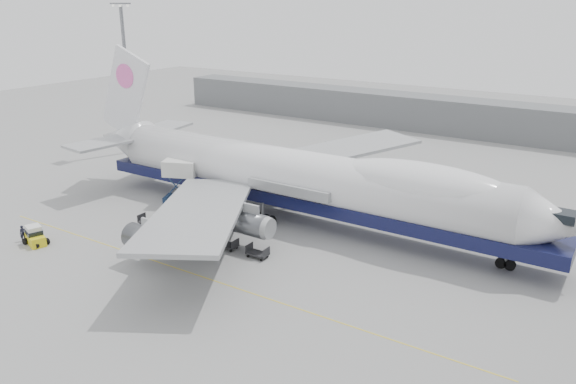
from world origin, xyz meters
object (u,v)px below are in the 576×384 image
Objects in this scene: baggage_tug at (35,236)px; ground_worker at (23,233)px; catering_truck at (181,179)px; airliner at (301,177)px.

baggage_tug is 1.90m from ground_worker.
baggage_tug reaches higher than ground_worker.
ground_worker is at bearing -131.99° from catering_truck.
airliner is at bearing -16.64° from ground_worker.
airliner reaches higher than ground_worker.
airliner is 16.95m from catering_truck.
airliner is 32.50m from ground_worker.
ground_worker is (-6.70, -18.85, -2.50)m from catering_truck.
baggage_tug is 1.74× the size of ground_worker.
catering_truck is (-16.45, -3.48, -2.19)m from airliner.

